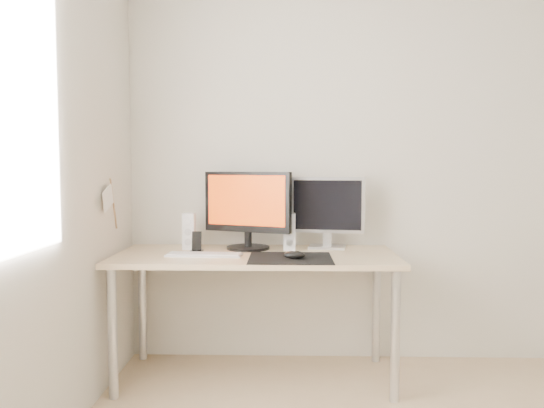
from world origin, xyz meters
name	(u,v)px	position (x,y,z in m)	size (l,w,h in m)	color
wall_back	(406,163)	(0.00, 1.75, 1.25)	(3.50, 3.50, 0.00)	silver
mousepad	(290,258)	(-0.73, 1.23, 0.73)	(0.45, 0.40, 0.00)	black
mouse	(294,255)	(-0.71, 1.20, 0.75)	(0.12, 0.07, 0.04)	black
desk	(256,267)	(-0.93, 1.38, 0.65)	(1.60, 0.70, 0.73)	#D1B587
main_monitor	(247,207)	(-0.99, 1.54, 0.98)	(0.53, 0.34, 0.47)	black
second_monitor	(327,209)	(-0.51, 1.60, 0.97)	(0.45, 0.19, 0.43)	silver
speaker_left	(189,231)	(-1.34, 1.53, 0.84)	(0.07, 0.08, 0.22)	white
speaker_right	(289,232)	(-0.74, 1.53, 0.84)	(0.07, 0.08, 0.22)	white
keyboard	(204,255)	(-1.21, 1.30, 0.74)	(0.43, 0.14, 0.02)	#B3B3B6
phone_dock	(197,246)	(-1.27, 1.40, 0.77)	(0.07, 0.06, 0.12)	black
pennant	(110,199)	(-1.72, 1.24, 1.05)	(0.01, 0.23, 0.29)	#A57F54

